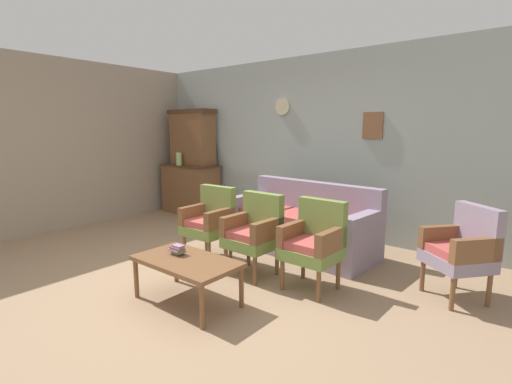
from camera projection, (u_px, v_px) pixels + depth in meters
The scene contains 13 objects.
ground_plane at pixel (187, 283), 3.92m from camera, with size 7.68×7.68×0.00m, color #997A5B.
wall_back_with_decor at pixel (316, 145), 5.71m from camera, with size 6.40×0.09×2.70m.
wall_left_side at pixel (45, 146), 5.69m from camera, with size 0.06×5.20×2.70m, color gray.
side_cabinet at pixel (191, 189), 7.11m from camera, with size 1.16×0.55×0.93m.
cabinet_upper_hutch at pixel (192, 137), 7.00m from camera, with size 0.99×0.38×1.03m.
vase_on_cabinet at pixel (179, 159), 6.92m from camera, with size 0.11×0.11×0.24m, color #A5C46C.
floral_couch at pixel (302, 227), 4.91m from camera, with size 2.03×0.96×0.90m.
armchair_near_cabinet at pixel (210, 219), 4.58m from camera, with size 0.53×0.51×0.90m.
armchair_near_couch_end at pixel (254, 230), 4.09m from camera, with size 0.53×0.50×0.90m.
armchair_row_middle at pixel (314, 241), 3.71m from camera, with size 0.53×0.51×0.90m.
wingback_chair_by_fireplace at pixel (462, 248), 3.49m from camera, with size 0.71×0.71×0.90m.
coffee_table at pixel (187, 264), 3.42m from camera, with size 1.00×0.56×0.42m.
book_stack_on_table at pixel (177, 250), 3.54m from camera, with size 0.16×0.11×0.09m.
Camera 1 is at (2.89, -2.42, 1.61)m, focal length 26.04 mm.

